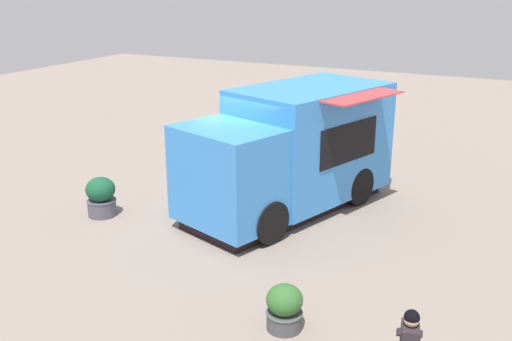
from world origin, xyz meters
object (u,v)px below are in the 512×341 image
at_px(food_truck, 291,153).
at_px(planter_flowering_far, 101,197).
at_px(trash_bin, 315,134).
at_px(planter_flowering_near, 284,307).

distance_m(food_truck, planter_flowering_far, 4.10).
bearing_deg(planter_flowering_far, trash_bin, 72.75).
height_order(food_truck, planter_flowering_far, food_truck).
relative_size(planter_flowering_far, trash_bin, 1.04).
height_order(planter_flowering_near, trash_bin, trash_bin).
distance_m(food_truck, trash_bin, 4.96).
bearing_deg(planter_flowering_far, food_truck, 32.62).
xyz_separation_m(planter_flowering_near, trash_bin, (-3.00, 9.04, 0.07)).
bearing_deg(planter_flowering_near, food_truck, 112.22).
height_order(planter_flowering_near, planter_flowering_far, planter_flowering_far).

